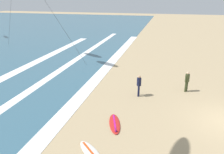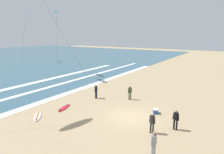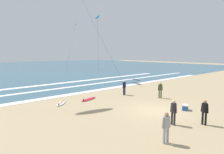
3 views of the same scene
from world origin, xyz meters
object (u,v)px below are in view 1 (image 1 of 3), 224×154
at_px(surfer_background_far, 187,80).
at_px(surfboard_right_spare, 115,124).
at_px(surfer_foreground_main, 139,84).
at_px(surfboard_left_pile, 92,153).

distance_m(surfer_background_far, surfboard_right_spare, 7.21).
height_order(surfer_foreground_main, surfboard_right_spare, surfer_foreground_main).
xyz_separation_m(surfer_foreground_main, surfer_background_far, (1.69, -3.41, 0.00)).
height_order(surfer_background_far, surfboard_right_spare, surfer_background_far).
relative_size(surfer_background_far, surfboard_left_pile, 0.82).
xyz_separation_m(surfer_background_far, surfboard_left_pile, (-8.48, 4.64, -0.91)).
height_order(surfboard_left_pile, surfboard_right_spare, same).
relative_size(surfer_background_far, surfboard_right_spare, 0.73).
distance_m(surfer_background_far, surfboard_left_pile, 9.71).
height_order(surfer_background_far, surfboard_left_pile, surfer_background_far).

